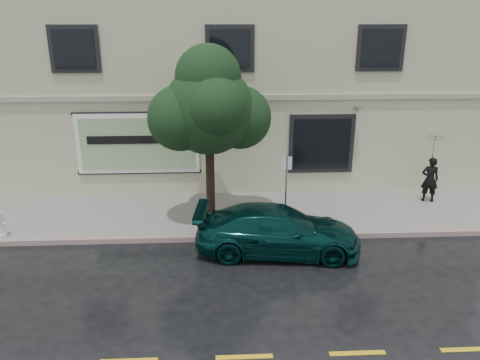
{
  "coord_description": "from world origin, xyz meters",
  "views": [
    {
      "loc": [
        -0.44,
        -10.83,
        6.17
      ],
      "look_at": [
        0.2,
        2.2,
        1.61
      ],
      "focal_mm": 35.0,
      "sensor_mm": 36.0,
      "label": 1
    }
  ],
  "objects_px": {
    "car": "(278,230)",
    "street_tree": "(209,110)",
    "pedestrian": "(430,179)",
    "fire_hydrant": "(0,224)"
  },
  "relations": [
    {
      "from": "car",
      "to": "fire_hydrant",
      "type": "relative_size",
      "value": 5.78
    },
    {
      "from": "street_tree",
      "to": "car",
      "type": "bearing_deg",
      "value": -46.88
    },
    {
      "from": "pedestrian",
      "to": "fire_hydrant",
      "type": "distance_m",
      "value": 13.69
    },
    {
      "from": "car",
      "to": "pedestrian",
      "type": "height_order",
      "value": "pedestrian"
    },
    {
      "from": "car",
      "to": "street_tree",
      "type": "relative_size",
      "value": 0.93
    },
    {
      "from": "car",
      "to": "pedestrian",
      "type": "distance_m",
      "value": 6.44
    },
    {
      "from": "car",
      "to": "fire_hydrant",
      "type": "bearing_deg",
      "value": 87.93
    },
    {
      "from": "pedestrian",
      "to": "street_tree",
      "type": "xyz_separation_m",
      "value": [
        -7.45,
        -1.18,
        2.67
      ]
    },
    {
      "from": "car",
      "to": "pedestrian",
      "type": "xyz_separation_m",
      "value": [
        5.6,
        3.16,
        0.28
      ]
    },
    {
      "from": "car",
      "to": "fire_hydrant",
      "type": "distance_m",
      "value": 7.99
    }
  ]
}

